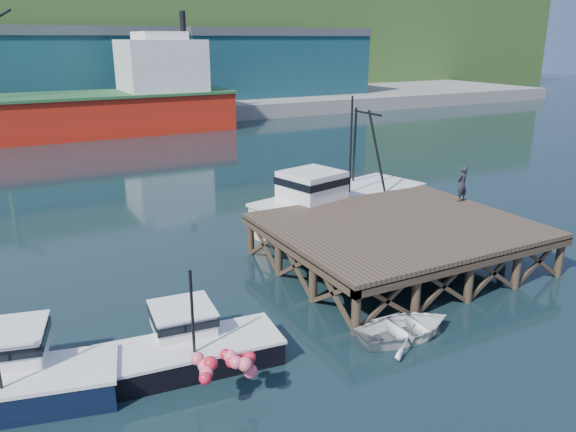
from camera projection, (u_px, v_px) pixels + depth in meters
ground at (299, 286)px, 25.10m from camera, size 300.00×300.00×0.00m
wharf at (401, 228)px, 26.84m from camera, size 12.00×10.00×2.62m
far_quay at (70, 106)px, 83.62m from camera, size 160.00×40.00×2.00m
warehouse_mid at (70, 70)px, 77.76m from camera, size 28.00×16.00×9.00m
warehouse_right at (265, 65)px, 91.28m from camera, size 30.00×16.00×9.00m
cargo_ship at (14, 109)px, 60.62m from camera, size 55.50×10.00×13.75m
hillside at (40, 37)px, 105.81m from camera, size 220.00×50.00×22.00m
boat_navy at (9, 378)px, 16.92m from camera, size 6.67×4.19×3.95m
boat_black at (189, 345)px, 18.95m from camera, size 6.26×5.23×3.75m
trawler at (338, 200)px, 32.94m from camera, size 11.87×6.61×7.52m
dinghy at (405, 328)px, 20.67m from camera, size 4.02×2.97×0.80m
dockworker at (462, 184)px, 30.28m from camera, size 0.77×0.57×1.93m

